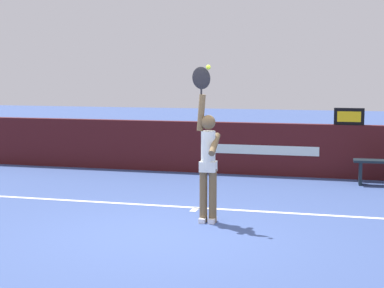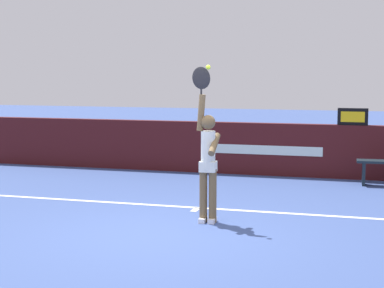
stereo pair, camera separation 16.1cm
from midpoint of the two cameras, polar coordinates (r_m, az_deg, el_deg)
name	(u,v)px [view 2 (the right image)]	position (r m, az deg, el deg)	size (l,w,h in m)	color
ground_plane	(165,234)	(9.15, -1.99, -8.11)	(60.00, 60.00, 0.00)	#394F8B
court_lines	(145,248)	(8.42, -3.70, -9.41)	(10.15, 5.33, 0.00)	white
back_wall	(242,148)	(14.32, 4.88, -0.39)	(13.24, 0.22, 1.17)	#421315
speed_display	(353,117)	(13.98, 14.68, 2.41)	(0.64, 0.14, 0.36)	black
tennis_player	(208,159)	(9.64, 1.92, -1.34)	(0.44, 0.49, 2.41)	brown
tennis_ball	(208,67)	(9.49, 1.97, 6.97)	(0.07, 0.07, 0.07)	#C8E72D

